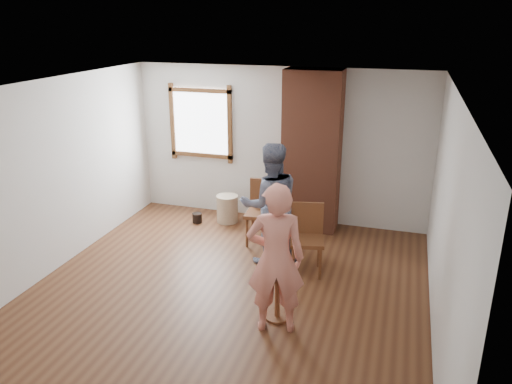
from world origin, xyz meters
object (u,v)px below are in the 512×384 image
stoneware_crock (227,209)px  man (270,204)px  dining_chair_right (307,234)px  side_table (278,288)px  dining_chair_left (263,208)px  person_pink (276,259)px

stoneware_crock → man: 1.76m
dining_chair_right → side_table: bearing=-106.5°
stoneware_crock → dining_chair_left: (0.80, -0.58, 0.32)m
side_table → man: 1.52m
stoneware_crock → man: size_ratio=0.27×
dining_chair_left → side_table: size_ratio=1.64×
dining_chair_left → side_table: dining_chair_left is taller
dining_chair_right → man: (-0.55, 0.09, 0.34)m
man → person_pink: bearing=80.7°
dining_chair_right → side_table: (-0.08, -1.27, -0.13)m
side_table → person_pink: bearing=-83.1°
dining_chair_left → man: size_ratio=0.56×
man → person_pink: size_ratio=1.01×
side_table → person_pink: person_pink is taller
stoneware_crock → dining_chair_left: 1.04m
stoneware_crock → dining_chair_right: (1.64, -1.31, 0.30)m
dining_chair_right → person_pink: 1.50m
dining_chair_left → person_pink: size_ratio=0.57×
dining_chair_right → side_table: size_ratio=1.59×
stoneware_crock → man: (1.09, -1.22, 0.65)m
dining_chair_right → side_table: dining_chair_right is taller
stoneware_crock → man: man is taller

